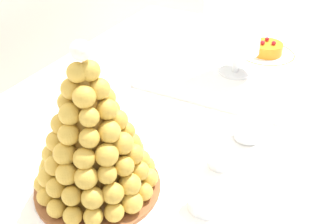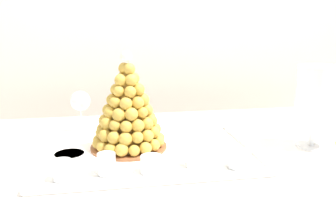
{
  "view_description": "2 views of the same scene",
  "coord_description": "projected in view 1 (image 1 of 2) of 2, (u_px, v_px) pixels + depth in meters",
  "views": [
    {
      "loc": [
        -0.69,
        -0.34,
        1.35
      ],
      "look_at": [
        -0.06,
        -0.01,
        0.88
      ],
      "focal_mm": 42.97,
      "sensor_mm": 36.0,
      "label": 1
    },
    {
      "loc": [
        -0.3,
        -1.05,
        1.19
      ],
      "look_at": [
        -0.11,
        0.05,
        0.9
      ],
      "focal_mm": 38.05,
      "sensor_mm": 36.0,
      "label": 2
    }
  ],
  "objects": [
    {
      "name": "dessert_cup_centre",
      "position": [
        205.0,
        199.0,
        0.74
      ],
      "size": [
        0.06,
        0.06,
        0.05
      ],
      "color": "silver",
      "rests_on": "serving_tray"
    },
    {
      "name": "dessert_cup_mid_right",
      "position": [
        220.0,
        156.0,
        0.83
      ],
      "size": [
        0.05,
        0.05,
        0.05
      ],
      "color": "silver",
      "rests_on": "serving_tray"
    },
    {
      "name": "dessert_cup_right",
      "position": [
        248.0,
        130.0,
        0.92
      ],
      "size": [
        0.06,
        0.06,
        0.05
      ],
      "color": "silver",
      "rests_on": "serving_tray"
    },
    {
      "name": "croquembouche",
      "position": [
        92.0,
        138.0,
        0.72
      ],
      "size": [
        0.25,
        0.25,
        0.31
      ],
      "color": "brown",
      "rests_on": "serving_tray"
    },
    {
      "name": "serving_tray",
      "position": [
        139.0,
        182.0,
        0.81
      ],
      "size": [
        0.66,
        0.44,
        0.02
      ],
      "color": "white",
      "rests_on": "buffet_table"
    },
    {
      "name": "buffet_table",
      "position": [
        173.0,
        162.0,
        1.0
      ],
      "size": [
        1.59,
        1.02,
        0.78
      ],
      "color": "brown",
      "rests_on": "ground_plane"
    },
    {
      "name": "fruit_tart_plate",
      "position": [
        266.0,
        51.0,
        1.31
      ],
      "size": [
        0.19,
        0.19,
        0.05
      ],
      "color": "white",
      "rests_on": "buffet_table"
    },
    {
      "name": "macaron_goblet",
      "position": [
        240.0,
        20.0,
        1.12
      ],
      "size": [
        0.13,
        0.13,
        0.27
      ],
      "color": "white",
      "rests_on": "buffet_table"
    }
  ]
}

